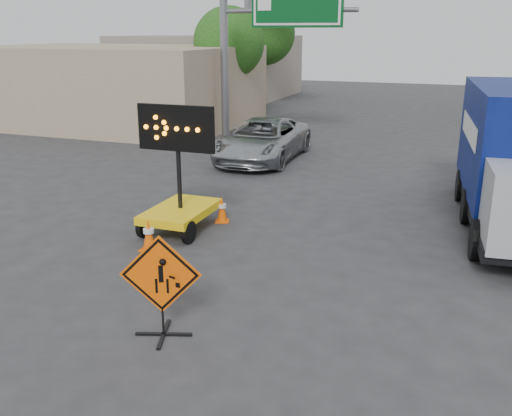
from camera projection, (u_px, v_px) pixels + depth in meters
The scene contains 12 objects.
ground at pixel (140, 365), 8.56m from camera, with size 100.00×100.00×0.00m, color #2D2D30.
storefront_left_near at pixel (112, 85), 30.55m from camera, with size 14.00×10.00×4.00m, color tan.
storefront_left_far at pixel (207, 66), 43.32m from camera, with size 12.00×10.00×4.40m, color gray.
highway_gantry at pixel (267, 24), 24.56m from camera, with size 6.18×0.38×6.90m.
tree_left_near at pixel (229, 43), 29.65m from camera, with size 3.71×3.71×6.03m.
tree_left_far at pixel (264, 33), 37.00m from camera, with size 4.10×4.10×6.66m.
construction_sign at pixel (161, 284), 9.11m from camera, with size 1.26×0.90×1.75m.
arrow_board at pixel (180, 204), 14.12m from camera, with size 1.98×2.21×3.13m.
pickup_truck at pixel (263, 140), 21.84m from camera, with size 2.60×5.64×1.57m, color #A6A9AD.
cone_a at pixel (163, 273), 11.03m from camera, with size 0.33×0.33×0.63m.
cone_b at pixel (149, 235), 12.91m from camera, with size 0.39×0.39×0.74m.
cone_c at pixel (222, 209), 14.85m from camera, with size 0.45×0.45×0.68m.
Camera 1 is at (4.28, -6.35, 4.80)m, focal length 40.00 mm.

